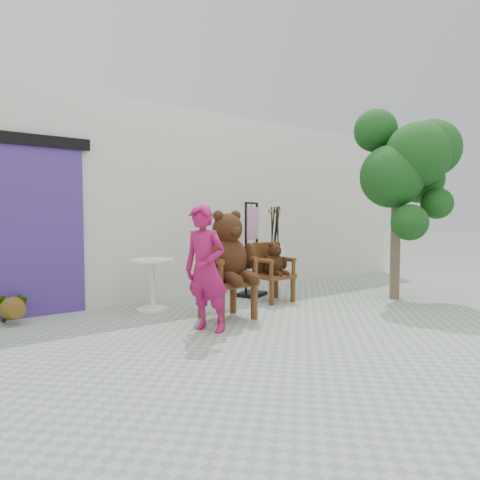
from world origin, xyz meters
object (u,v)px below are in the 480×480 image
at_px(person, 206,269).
at_px(stool_bucket, 275,255).
at_px(chair_big, 227,258).
at_px(display_stand, 252,260).
at_px(cafe_table, 152,278).
at_px(chair_small, 273,266).
at_px(tree, 408,165).

bearing_deg(person, stool_bucket, 97.23).
bearing_deg(chair_big, display_stand, 40.24).
distance_m(person, cafe_table, 1.44).
height_order(cafe_table, stool_bucket, stool_bucket).
distance_m(chair_small, tree, 2.57).
bearing_deg(person, chair_big, 100.93).
xyz_separation_m(person, stool_bucket, (2.26, 1.42, -0.07)).
bearing_deg(cafe_table, stool_bucket, 0.02).
xyz_separation_m(display_stand, stool_bucket, (0.50, 0.00, 0.06)).
bearing_deg(display_stand, chair_big, -162.38).
bearing_deg(stool_bucket, display_stand, -179.53).
height_order(chair_big, display_stand, display_stand).
bearing_deg(tree, display_stand, 136.45).
height_order(person, display_stand, display_stand).
distance_m(cafe_table, display_stand, 1.74).
height_order(cafe_table, display_stand, display_stand).
relative_size(chair_small, person, 0.64).
height_order(stool_bucket, tree, tree).
xyz_separation_m(chair_big, display_stand, (1.18, 1.00, -0.18)).
xyz_separation_m(stool_bucket, tree, (1.24, -1.66, 1.42)).
distance_m(person, display_stand, 2.26).
relative_size(person, display_stand, 0.93).
distance_m(chair_small, person, 1.98).
bearing_deg(chair_big, tree, -12.58).
bearing_deg(cafe_table, tree, -25.49).
bearing_deg(chair_big, stool_bucket, 30.83).
xyz_separation_m(chair_big, tree, (2.92, -0.65, 1.30)).
bearing_deg(chair_small, tree, -33.14).
bearing_deg(cafe_table, chair_big, -61.18).
relative_size(cafe_table, display_stand, 0.47).
xyz_separation_m(chair_big, cafe_table, (-0.55, 1.00, -0.32)).
bearing_deg(display_stand, stool_bucket, -22.15).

